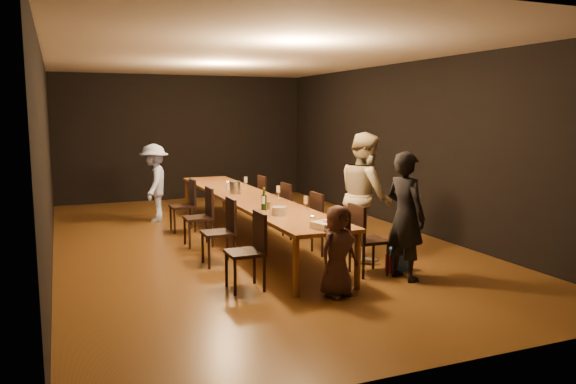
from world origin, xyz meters
name	(u,v)px	position (x,y,z in m)	size (l,w,h in m)	color
ground	(249,241)	(0.00, 0.00, 0.00)	(10.00, 10.00, 0.00)	#412510
room_shell	(248,114)	(0.00, 0.00, 2.08)	(6.04, 10.04, 3.02)	black
table	(249,199)	(0.00, 0.00, 0.70)	(0.90, 6.00, 0.75)	brown
chair_right_0	(369,239)	(0.85, -2.40, 0.47)	(0.42, 0.42, 0.93)	black
chair_right_1	(328,223)	(0.85, -1.20, 0.47)	(0.42, 0.42, 0.93)	black
chair_right_2	(297,210)	(0.85, 0.00, 0.47)	(0.42, 0.42, 0.93)	black
chair_right_3	(272,200)	(0.85, 1.20, 0.47)	(0.42, 0.42, 0.93)	black
chair_left_0	(245,252)	(-0.85, -2.40, 0.47)	(0.42, 0.42, 0.93)	black
chair_left_1	(218,232)	(-0.85, -1.20, 0.47)	(0.42, 0.42, 0.93)	black
chair_left_2	(198,217)	(-0.85, 0.00, 0.47)	(0.42, 0.42, 0.93)	black
chair_left_3	(182,206)	(-0.85, 1.20, 0.47)	(0.42, 0.42, 0.93)	black
woman_birthday	(405,216)	(1.16, -2.76, 0.82)	(0.59, 0.39, 1.63)	black
woman_tan	(365,196)	(1.23, -1.64, 0.92)	(0.89, 0.69, 1.83)	#BFB28F
man_blue	(154,183)	(-1.15, 2.35, 0.75)	(0.97, 0.56, 1.51)	#91A5E0
child	(338,251)	(0.06, -3.05, 0.53)	(0.52, 0.34, 1.07)	#442C26
gift_bag_red	(394,263)	(1.22, -2.44, 0.12)	(0.20, 0.11, 0.24)	#C41D4A
gift_bag_blue	(397,259)	(1.27, -2.43, 0.16)	(0.26, 0.17, 0.32)	blue
birthday_cake	(328,225)	(0.07, -2.77, 0.79)	(0.40, 0.35, 0.08)	white
plate_stack	(279,211)	(-0.16, -1.76, 0.81)	(0.20, 0.20, 0.11)	silver
champagne_bottle	(264,199)	(-0.22, -1.34, 0.91)	(0.08, 0.08, 0.33)	black
ice_bucket	(235,187)	(-0.10, 0.45, 0.85)	(0.18, 0.18, 0.20)	#AAA9AE
wineglass_0	(269,209)	(-0.33, -1.86, 0.85)	(0.06, 0.06, 0.21)	beige
wineglass_1	(306,203)	(0.31, -1.59, 0.85)	(0.06, 0.06, 0.21)	beige
wineglass_2	(263,203)	(-0.23, -1.35, 0.85)	(0.06, 0.06, 0.21)	silver
wineglass_3	(278,192)	(0.36, -0.41, 0.85)	(0.06, 0.06, 0.21)	beige
wineglass_4	(227,190)	(-0.32, 0.13, 0.85)	(0.06, 0.06, 0.21)	silver
wineglass_5	(246,182)	(0.27, 0.98, 0.85)	(0.06, 0.06, 0.21)	silver
tealight_near	(312,217)	(0.15, -2.15, 0.77)	(0.05, 0.05, 0.03)	#B2B7B2
tealight_mid	(265,198)	(0.15, -0.38, 0.77)	(0.05, 0.05, 0.03)	#B2B7B2
tealight_far	(228,183)	(0.15, 1.75, 0.77)	(0.05, 0.05, 0.03)	#B2B7B2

